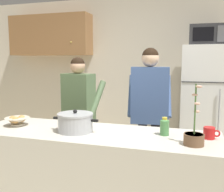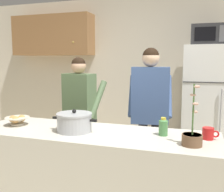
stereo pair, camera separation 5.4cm
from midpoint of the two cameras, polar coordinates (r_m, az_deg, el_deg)
name	(u,v)px [view 1 (the left image)]	position (r m, az deg, el deg)	size (l,w,h in m)	color
back_wall_unit	(127,69)	(4.50, 3.02, 5.91)	(6.00, 0.48, 2.60)	beige
kitchen_island	(94,181)	(2.51, -4.51, -17.98)	(2.17, 0.68, 0.92)	beige
refrigerator	(204,107)	(4.01, 19.03, -2.31)	(0.64, 0.68, 1.76)	white
microwave	(207,35)	(3.95, 19.70, 12.37)	(0.48, 0.37, 0.28)	#2D2D30
person_near_pot	(79,105)	(3.35, -7.69, -1.99)	(0.56, 0.50, 1.59)	#33384C
person_by_sink	(149,102)	(3.08, 7.67, -1.40)	(0.56, 0.48, 1.69)	black
cooking_pot	(75,122)	(2.35, -8.65, -5.70)	(0.43, 0.32, 0.20)	#ADAFB5
coffee_mug	(209,133)	(2.26, 19.84, -7.59)	(0.13, 0.09, 0.10)	red
bread_bowl	(17,121)	(2.71, -20.51, -5.05)	(0.23, 0.23, 0.10)	beige
bottle_near_edge	(165,126)	(2.26, 10.71, -6.53)	(0.08, 0.08, 0.15)	#4C8C4C
potted_orchid	(194,137)	(2.05, 16.72, -8.47)	(0.15, 0.15, 0.46)	brown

